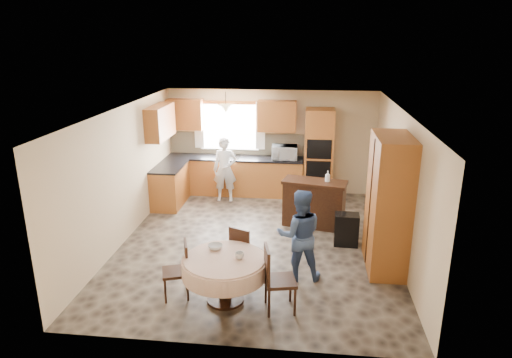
{
  "coord_description": "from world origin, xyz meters",
  "views": [
    {
      "loc": [
        0.86,
        -7.76,
        3.76
      ],
      "look_at": [
        -0.06,
        0.3,
        1.16
      ],
      "focal_mm": 32.0,
      "sensor_mm": 36.0,
      "label": 1
    }
  ],
  "objects": [
    {
      "name": "ceiling",
      "position": [
        0.0,
        0.0,
        2.5
      ],
      "size": [
        5.0,
        6.0,
        0.01
      ],
      "primitive_type": "cube",
      "color": "white",
      "rests_on": "wall_back"
    },
    {
      "name": "oven_upper",
      "position": [
        1.15,
        2.38,
        1.25
      ],
      "size": [
        0.56,
        0.01,
        0.45
      ],
      "primitive_type": "cube",
      "color": "black",
      "rests_on": "oven_tower"
    },
    {
      "name": "bottle_sideboard",
      "position": [
        1.3,
        0.94,
        1.04
      ],
      "size": [
        0.11,
        0.11,
        0.27
      ],
      "primitive_type": "imported",
      "rotation": [
        0.0,
        0.0,
        -0.04
      ],
      "color": "silver",
      "rests_on": "sideboard"
    },
    {
      "name": "framed_picture",
      "position": [
        2.47,
        0.29,
        1.62
      ],
      "size": [
        0.06,
        0.62,
        0.51
      ],
      "color": "#EDAE45",
      "rests_on": "wall_right"
    },
    {
      "name": "person_sink",
      "position": [
        -1.0,
        2.21,
        0.75
      ],
      "size": [
        0.58,
        0.4,
        1.5
      ],
      "primitive_type": "imported",
      "rotation": [
        0.0,
        0.0,
        0.08
      ],
      "color": "silver",
      "rests_on": "floor"
    },
    {
      "name": "window",
      "position": [
        -1.0,
        2.98,
        1.6
      ],
      "size": [
        1.4,
        0.03,
        1.1
      ],
      "primitive_type": "cube",
      "color": "white",
      "rests_on": "wall_back"
    },
    {
      "name": "wall_cab_right",
      "position": [
        0.15,
        2.83,
        1.91
      ],
      "size": [
        0.9,
        0.33,
        0.72
      ],
      "primitive_type": "cube",
      "color": "#AB592A",
      "rests_on": "wall_back"
    },
    {
      "name": "base_cab_left",
      "position": [
        -2.2,
        1.8,
        0.44
      ],
      "size": [
        0.6,
        1.2,
        0.88
      ],
      "primitive_type": "cube",
      "color": "#C27233",
      "rests_on": "floor"
    },
    {
      "name": "base_cab_back",
      "position": [
        -0.85,
        2.7,
        0.44
      ],
      "size": [
        3.3,
        0.6,
        0.88
      ],
      "primitive_type": "cube",
      "color": "#C27233",
      "rests_on": "floor"
    },
    {
      "name": "counter_back",
      "position": [
        -0.85,
        2.7,
        0.9
      ],
      "size": [
        3.3,
        0.64,
        0.04
      ],
      "primitive_type": "cube",
      "color": "black",
      "rests_on": "base_cab_back"
    },
    {
      "name": "wall_left",
      "position": [
        -2.5,
        0.0,
        1.25
      ],
      "size": [
        0.02,
        6.0,
        2.5
      ],
      "primitive_type": "cube",
      "color": "tan",
      "rests_on": "floor"
    },
    {
      "name": "oven_lower",
      "position": [
        1.15,
        2.38,
        0.75
      ],
      "size": [
        0.56,
        0.01,
        0.45
      ],
      "primitive_type": "cube",
      "color": "black",
      "rests_on": "oven_tower"
    },
    {
      "name": "space_heater",
      "position": [
        1.65,
        0.11,
        0.3
      ],
      "size": [
        0.45,
        0.32,
        0.6
      ],
      "primitive_type": "cube",
      "rotation": [
        0.0,
        0.0,
        -0.03
      ],
      "color": "black",
      "rests_on": "floor"
    },
    {
      "name": "bowl_table",
      "position": [
        -0.43,
        -1.72,
        0.73
      ],
      "size": [
        0.29,
        0.29,
        0.07
      ],
      "primitive_type": "imported",
      "rotation": [
        0.0,
        0.0,
        -0.43
      ],
      "color": "#B2B2B2",
      "rests_on": "dining_table"
    },
    {
      "name": "curtain_left",
      "position": [
        -1.75,
        2.93,
        1.65
      ],
      "size": [
        0.22,
        0.02,
        1.15
      ],
      "primitive_type": "cube",
      "color": "white",
      "rests_on": "wall_back"
    },
    {
      "name": "person_dining",
      "position": [
        0.8,
        -1.19,
        0.75
      ],
      "size": [
        0.79,
        0.66,
        1.49
      ],
      "primitive_type": "imported",
      "rotation": [
        0.0,
        0.0,
        3.27
      ],
      "color": "#3E5787",
      "rests_on": "floor"
    },
    {
      "name": "wall_cab_left",
      "position": [
        -2.05,
        2.83,
        1.91
      ],
      "size": [
        0.85,
        0.33,
        0.72
      ],
      "primitive_type": "cube",
      "color": "#AB592A",
      "rests_on": "wall_back"
    },
    {
      "name": "cupboard",
      "position": [
        2.22,
        -0.66,
        1.12
      ],
      "size": [
        0.59,
        1.18,
        2.25
      ],
      "primitive_type": "cube",
      "color": "#C27233",
      "rests_on": "floor"
    },
    {
      "name": "cup_table",
      "position": [
        -0.03,
        -1.99,
        0.75
      ],
      "size": [
        0.14,
        0.14,
        0.1
      ],
      "primitive_type": "imported",
      "rotation": [
        0.0,
        0.0,
        0.07
      ],
      "color": "#B2B2B2",
      "rests_on": "dining_table"
    },
    {
      "name": "chair_back",
      "position": [
        -0.08,
        -1.3,
        0.49
      ],
      "size": [
        0.51,
        0.51,
        0.89
      ],
      "rotation": [
        0.0,
        0.0,
        2.71
      ],
      "color": "#341C0E",
      "rests_on": "floor"
    },
    {
      "name": "curtain_right",
      "position": [
        -0.25,
        2.93,
        1.65
      ],
      "size": [
        0.22,
        0.02,
        1.15
      ],
      "primitive_type": "cube",
      "color": "white",
      "rests_on": "wall_back"
    },
    {
      "name": "microwave",
      "position": [
        0.35,
        2.65,
        1.08
      ],
      "size": [
        0.61,
        0.43,
        0.33
      ],
      "primitive_type": "imported",
      "rotation": [
        0.0,
        0.0,
        0.05
      ],
      "color": "silver",
      "rests_on": "counter_back"
    },
    {
      "name": "dining_table",
      "position": [
        -0.25,
        -1.99,
        0.54
      ],
      "size": [
        1.23,
        1.23,
        0.7
      ],
      "color": "#341C0E",
      "rests_on": "floor"
    },
    {
      "name": "oven_tower",
      "position": [
        1.15,
        2.69,
        1.06
      ],
      "size": [
        0.66,
        0.62,
        2.12
      ],
      "primitive_type": "cube",
      "color": "#C27233",
      "rests_on": "floor"
    },
    {
      "name": "pendant",
      "position": [
        -1.0,
        2.5,
        2.12
      ],
      "size": [
        0.36,
        0.36,
        0.18
      ],
      "primitive_type": "cone",
      "rotation": [
        3.14,
        0.0,
        0.0
      ],
      "color": "beige",
      "rests_on": "ceiling"
    },
    {
      "name": "chair_left",
      "position": [
        -0.93,
        -1.93,
        0.48
      ],
      "size": [
        0.48,
        0.48,
        0.87
      ],
      "rotation": [
        0.0,
        0.0,
        -1.25
      ],
      "color": "#341C0E",
      "rests_on": "floor"
    },
    {
      "name": "wall_front",
      "position": [
        0.0,
        -3.0,
        1.25
      ],
      "size": [
        5.0,
        0.02,
        2.5
      ],
      "primitive_type": "cube",
      "color": "tan",
      "rests_on": "floor"
    },
    {
      "name": "wall_back",
      "position": [
        0.0,
        3.0,
        1.25
      ],
      "size": [
        5.0,
        0.02,
        2.5
      ],
      "primitive_type": "cube",
      "color": "tan",
      "rests_on": "floor"
    },
    {
      "name": "wall_cab_side",
      "position": [
        -2.33,
        1.8,
        1.91
      ],
      "size": [
        0.33,
        1.2,
        0.72
      ],
      "primitive_type": "cube",
      "color": "#AB592A",
      "rests_on": "wall_left"
    },
    {
      "name": "sideboard",
      "position": [
        1.05,
        0.94,
        0.45
      ],
      "size": [
        1.34,
        0.78,
        0.9
      ],
      "primitive_type": "cube",
      "rotation": [
        0.0,
        0.0,
        -0.22
      ],
      "color": "#341C0E",
      "rests_on": "floor"
    },
    {
      "name": "backsplash",
      "position": [
        -0.85,
        2.99,
        1.18
      ],
      "size": [
        3.3,
        0.02,
        0.55
      ],
      "primitive_type": "cube",
      "color": "tan",
      "rests_on": "wall_back"
    },
    {
      "name": "wall_right",
      "position": [
        2.5,
        0.0,
        1.25
      ],
      "size": [
        0.02,
        6.0,
        2.5
      ],
      "primitive_type": "cube",
      "color": "tan",
      "rests_on": "floor"
    },
    {
      "name": "counter_left",
      "position": [
        -2.2,
        1.8,
        0.9
      ],
      "size": [
        0.64,
        1.2,
        0.04
      ],
      "primitive_type": "cube",
      "color": "black",
      "rests_on": "base_cab_left"
    },
    {
      "name": "floor",
      "position": [
        0.0,
        0.0,
        0.0
      ],
      "size": [
        5.0,
        6.0,
        0.01
      ],
      "primitive_type": "cube",
      "color": "brown",
      "rests_on": "ground"
    },
    {
      "name": "bowl_sideboard",
      "position": [
        0.85,
        0.94,
        0.92
      ],
      "size": [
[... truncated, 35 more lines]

